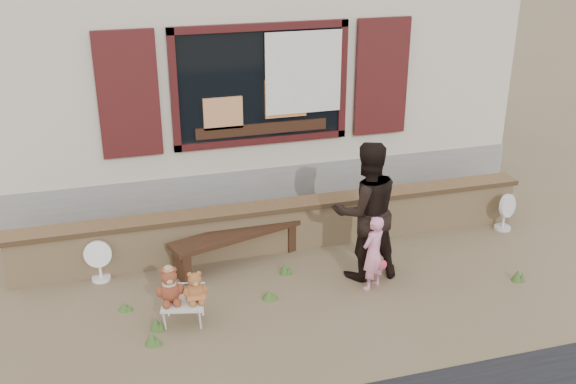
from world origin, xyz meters
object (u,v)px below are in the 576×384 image
object	(u,v)px
child	(373,253)
adult	(366,211)
teddy_bear_right	(195,286)
folding_chair	(183,303)
teddy_bear_left	(169,284)
bench	(236,240)

from	to	relation	value
child	adult	world-z (taller)	adult
teddy_bear_right	folding_chair	bearing A→B (deg)	180.00
teddy_bear_left	adult	bearing A→B (deg)	23.27
teddy_bear_right	child	xyz separation A→B (m)	(2.19, 0.15, 0.01)
teddy_bear_left	child	xyz separation A→B (m)	(2.46, 0.08, -0.02)
folding_chair	child	bearing A→B (deg)	16.70
bench	child	xyz separation A→B (m)	(1.46, -1.08, 0.15)
bench	adult	xyz separation A→B (m)	(1.49, -0.75, 0.56)
adult	bench	bearing A→B (deg)	-26.31
teddy_bear_left	child	size ratio (longest dim) A/B	0.45
teddy_bear_right	adult	xyz separation A→B (m)	(2.21, 0.47, 0.42)
bench	teddy_bear_left	size ratio (longest dim) A/B	4.19
bench	child	bearing A→B (deg)	-53.61
teddy_bear_left	adult	distance (m)	2.54
bench	teddy_bear_right	size ratio (longest dim) A/B	4.84
child	adult	distance (m)	0.53
child	adult	bearing A→B (deg)	-123.27
folding_chair	teddy_bear_left	bearing A→B (deg)	-180.00
child	adult	size ratio (longest dim) A/B	0.54
folding_chair	child	size ratio (longest dim) A/B	0.57
bench	teddy_bear_right	distance (m)	1.43
teddy_bear_left	teddy_bear_right	bearing A→B (deg)	0.00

